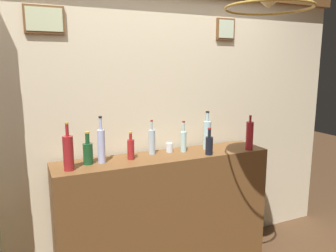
{
  "coord_description": "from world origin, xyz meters",
  "views": [
    {
      "loc": [
        -1.04,
        -1.49,
        1.72
      ],
      "look_at": [
        0.0,
        0.78,
        1.25
      ],
      "focal_mm": 35.04,
      "sensor_mm": 36.0,
      "label": 1
    }
  ],
  "objects_px": {
    "liquor_bottle_vermouth": "(152,141)",
    "glass_tumbler_rocks": "(169,147)",
    "liquor_bottle_port": "(209,145)",
    "liquor_bottle_scotch": "(101,145)",
    "liquor_bottle_mezcal": "(207,134)",
    "liquor_bottle_whiskey": "(88,152)",
    "liquor_bottle_brandy": "(68,152)",
    "liquor_bottle_rum": "(183,140)",
    "liquor_bottle_bourbon": "(250,135)",
    "liquor_bottle_sherry": "(131,149)"
  },
  "relations": [
    {
      "from": "liquor_bottle_mezcal",
      "to": "glass_tumbler_rocks",
      "type": "bearing_deg",
      "value": 172.17
    },
    {
      "from": "liquor_bottle_vermouth",
      "to": "liquor_bottle_brandy",
      "type": "distance_m",
      "value": 0.69
    },
    {
      "from": "liquor_bottle_port",
      "to": "liquor_bottle_scotch",
      "type": "distance_m",
      "value": 0.86
    },
    {
      "from": "liquor_bottle_mezcal",
      "to": "liquor_bottle_bourbon",
      "type": "height_order",
      "value": "liquor_bottle_mezcal"
    },
    {
      "from": "liquor_bottle_sherry",
      "to": "liquor_bottle_brandy",
      "type": "xyz_separation_m",
      "value": [
        -0.47,
        -0.08,
        0.04
      ]
    },
    {
      "from": "liquor_bottle_brandy",
      "to": "liquor_bottle_port",
      "type": "relative_size",
      "value": 1.51
    },
    {
      "from": "liquor_bottle_whiskey",
      "to": "liquor_bottle_port",
      "type": "xyz_separation_m",
      "value": [
        0.94,
        -0.15,
        -0.01
      ]
    },
    {
      "from": "liquor_bottle_mezcal",
      "to": "liquor_bottle_whiskey",
      "type": "bearing_deg",
      "value": -179.07
    },
    {
      "from": "liquor_bottle_sherry",
      "to": "liquor_bottle_port",
      "type": "height_order",
      "value": "liquor_bottle_port"
    },
    {
      "from": "liquor_bottle_port",
      "to": "liquor_bottle_scotch",
      "type": "bearing_deg",
      "value": 170.87
    },
    {
      "from": "liquor_bottle_sherry",
      "to": "liquor_bottle_whiskey",
      "type": "bearing_deg",
      "value": 177.7
    },
    {
      "from": "liquor_bottle_vermouth",
      "to": "liquor_bottle_scotch",
      "type": "xyz_separation_m",
      "value": [
        -0.43,
        -0.07,
        0.03
      ]
    },
    {
      "from": "liquor_bottle_whiskey",
      "to": "liquor_bottle_scotch",
      "type": "distance_m",
      "value": 0.11
    },
    {
      "from": "liquor_bottle_sherry",
      "to": "liquor_bottle_vermouth",
      "type": "distance_m",
      "value": 0.22
    },
    {
      "from": "liquor_bottle_mezcal",
      "to": "liquor_bottle_brandy",
      "type": "distance_m",
      "value": 1.17
    },
    {
      "from": "liquor_bottle_whiskey",
      "to": "liquor_bottle_brandy",
      "type": "xyz_separation_m",
      "value": [
        -0.15,
        -0.09,
        0.04
      ]
    },
    {
      "from": "liquor_bottle_bourbon",
      "to": "glass_tumbler_rocks",
      "type": "bearing_deg",
      "value": 161.69
    },
    {
      "from": "liquor_bottle_brandy",
      "to": "liquor_bottle_scotch",
      "type": "distance_m",
      "value": 0.26
    },
    {
      "from": "liquor_bottle_port",
      "to": "liquor_bottle_whiskey",
      "type": "bearing_deg",
      "value": 171.19
    },
    {
      "from": "liquor_bottle_vermouth",
      "to": "glass_tumbler_rocks",
      "type": "distance_m",
      "value": 0.17
    },
    {
      "from": "liquor_bottle_vermouth",
      "to": "glass_tumbler_rocks",
      "type": "xyz_separation_m",
      "value": [
        0.16,
        0.0,
        -0.07
      ]
    },
    {
      "from": "liquor_bottle_rum",
      "to": "glass_tumbler_rocks",
      "type": "bearing_deg",
      "value": 159.08
    },
    {
      "from": "liquor_bottle_brandy",
      "to": "liquor_bottle_scotch",
      "type": "xyz_separation_m",
      "value": [
        0.25,
        0.08,
        0.01
      ]
    },
    {
      "from": "liquor_bottle_whiskey",
      "to": "liquor_bottle_bourbon",
      "type": "bearing_deg",
      "value": -6.55
    },
    {
      "from": "liquor_bottle_whiskey",
      "to": "glass_tumbler_rocks",
      "type": "distance_m",
      "value": 0.69
    },
    {
      "from": "liquor_bottle_scotch",
      "to": "liquor_bottle_whiskey",
      "type": "bearing_deg",
      "value": 173.97
    },
    {
      "from": "liquor_bottle_port",
      "to": "liquor_bottle_mezcal",
      "type": "bearing_deg",
      "value": 64.64
    },
    {
      "from": "liquor_bottle_vermouth",
      "to": "liquor_bottle_bourbon",
      "type": "bearing_deg",
      "value": -14.72
    },
    {
      "from": "liquor_bottle_bourbon",
      "to": "liquor_bottle_scotch",
      "type": "relative_size",
      "value": 0.85
    },
    {
      "from": "liquor_bottle_mezcal",
      "to": "liquor_bottle_port",
      "type": "xyz_separation_m",
      "value": [
        -0.08,
        -0.16,
        -0.05
      ]
    },
    {
      "from": "liquor_bottle_whiskey",
      "to": "liquor_bottle_rum",
      "type": "relative_size",
      "value": 0.92
    },
    {
      "from": "liquor_bottle_whiskey",
      "to": "glass_tumbler_rocks",
      "type": "bearing_deg",
      "value": 5.21
    },
    {
      "from": "liquor_bottle_brandy",
      "to": "glass_tumbler_rocks",
      "type": "relative_size",
      "value": 4.44
    },
    {
      "from": "liquor_bottle_mezcal",
      "to": "liquor_bottle_brandy",
      "type": "bearing_deg",
      "value": -174.7
    },
    {
      "from": "liquor_bottle_mezcal",
      "to": "liquor_bottle_rum",
      "type": "distance_m",
      "value": 0.23
    },
    {
      "from": "liquor_bottle_scotch",
      "to": "glass_tumbler_rocks",
      "type": "height_order",
      "value": "liquor_bottle_scotch"
    },
    {
      "from": "liquor_bottle_mezcal",
      "to": "liquor_bottle_port",
      "type": "bearing_deg",
      "value": -115.36
    },
    {
      "from": "liquor_bottle_mezcal",
      "to": "liquor_bottle_port",
      "type": "height_order",
      "value": "liquor_bottle_mezcal"
    },
    {
      "from": "glass_tumbler_rocks",
      "to": "liquor_bottle_rum",
      "type": "bearing_deg",
      "value": -20.92
    },
    {
      "from": "liquor_bottle_vermouth",
      "to": "liquor_bottle_rum",
      "type": "distance_m",
      "value": 0.27
    },
    {
      "from": "liquor_bottle_mezcal",
      "to": "liquor_bottle_vermouth",
      "type": "height_order",
      "value": "liquor_bottle_mezcal"
    },
    {
      "from": "liquor_bottle_sherry",
      "to": "liquor_bottle_whiskey",
      "type": "relative_size",
      "value": 0.9
    },
    {
      "from": "liquor_bottle_vermouth",
      "to": "liquor_bottle_whiskey",
      "type": "bearing_deg",
      "value": -173.53
    },
    {
      "from": "liquor_bottle_sherry",
      "to": "liquor_bottle_port",
      "type": "bearing_deg",
      "value": -12.13
    },
    {
      "from": "liquor_bottle_rum",
      "to": "liquor_bottle_port",
      "type": "distance_m",
      "value": 0.22
    },
    {
      "from": "liquor_bottle_sherry",
      "to": "liquor_bottle_brandy",
      "type": "bearing_deg",
      "value": -170.51
    },
    {
      "from": "liquor_bottle_scotch",
      "to": "liquor_bottle_mezcal",
      "type": "bearing_deg",
      "value": 1.67
    },
    {
      "from": "liquor_bottle_mezcal",
      "to": "liquor_bottle_brandy",
      "type": "relative_size",
      "value": 0.98
    },
    {
      "from": "liquor_bottle_vermouth",
      "to": "liquor_bottle_rum",
      "type": "relative_size",
      "value": 1.08
    },
    {
      "from": "liquor_bottle_mezcal",
      "to": "liquor_bottle_scotch",
      "type": "bearing_deg",
      "value": -178.33
    }
  ]
}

